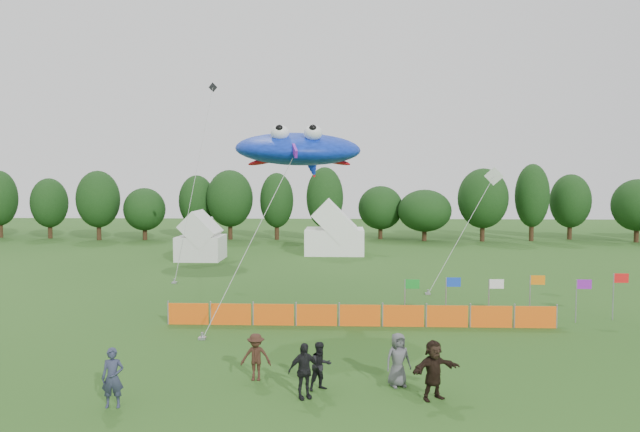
{
  "coord_description": "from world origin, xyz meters",
  "views": [
    {
      "loc": [
        0.97,
        -18.4,
        6.76
      ],
      "look_at": [
        0.0,
        6.0,
        5.2
      ],
      "focal_mm": 32.0,
      "sensor_mm": 36.0,
      "label": 1
    }
  ],
  "objects_px": {
    "spectator_b": "(321,366)",
    "spectator_f": "(434,370)",
    "stingray_kite": "(300,150)",
    "spectator_c": "(256,357)",
    "spectator_a": "(113,378)",
    "tent_right": "(335,233)",
    "spectator_e": "(398,360)",
    "tent_left": "(201,240)",
    "barrier_fence": "(360,315)",
    "spectator_d": "(304,371)"
  },
  "relations": [
    {
      "from": "spectator_d",
      "to": "spectator_e",
      "type": "bearing_deg",
      "value": -4.54
    },
    {
      "from": "tent_right",
      "to": "spectator_a",
      "type": "height_order",
      "value": "tent_right"
    },
    {
      "from": "spectator_d",
      "to": "tent_left",
      "type": "bearing_deg",
      "value": 83.94
    },
    {
      "from": "spectator_b",
      "to": "spectator_e",
      "type": "height_order",
      "value": "spectator_e"
    },
    {
      "from": "barrier_fence",
      "to": "spectator_b",
      "type": "height_order",
      "value": "spectator_b"
    },
    {
      "from": "spectator_b",
      "to": "spectator_e",
      "type": "relative_size",
      "value": 0.89
    },
    {
      "from": "spectator_a",
      "to": "spectator_f",
      "type": "bearing_deg",
      "value": -1.64
    },
    {
      "from": "spectator_d",
      "to": "stingray_kite",
      "type": "xyz_separation_m",
      "value": [
        -0.96,
        11.65,
        7.4
      ]
    },
    {
      "from": "tent_left",
      "to": "spectator_d",
      "type": "relative_size",
      "value": 2.16
    },
    {
      "from": "barrier_fence",
      "to": "stingray_kite",
      "type": "relative_size",
      "value": 1.34
    },
    {
      "from": "barrier_fence",
      "to": "tent_right",
      "type": "bearing_deg",
      "value": 93.42
    },
    {
      "from": "spectator_d",
      "to": "stingray_kite",
      "type": "distance_m",
      "value": 13.84
    },
    {
      "from": "spectator_d",
      "to": "spectator_e",
      "type": "xyz_separation_m",
      "value": [
        3.01,
        1.17,
        0.01
      ]
    },
    {
      "from": "spectator_a",
      "to": "spectator_e",
      "type": "xyz_separation_m",
      "value": [
        8.63,
        2.08,
        -0.01
      ]
    },
    {
      "from": "tent_left",
      "to": "spectator_e",
      "type": "distance_m",
      "value": 32.16
    },
    {
      "from": "tent_left",
      "to": "stingray_kite",
      "type": "relative_size",
      "value": 0.28
    },
    {
      "from": "spectator_a",
      "to": "spectator_e",
      "type": "bearing_deg",
      "value": 6.06
    },
    {
      "from": "spectator_a",
      "to": "spectator_b",
      "type": "distance_m",
      "value": 6.33
    },
    {
      "from": "tent_left",
      "to": "barrier_fence",
      "type": "xyz_separation_m",
      "value": [
        12.76,
        -21.44,
        -1.17
      ]
    },
    {
      "from": "tent_right",
      "to": "spectator_a",
      "type": "xyz_separation_m",
      "value": [
        -6.08,
        -35.33,
        -1.02
      ]
    },
    {
      "from": "tent_right",
      "to": "spectator_f",
      "type": "height_order",
      "value": "tent_right"
    },
    {
      "from": "tent_right",
      "to": "spectator_a",
      "type": "bearing_deg",
      "value": -99.77
    },
    {
      "from": "spectator_b",
      "to": "spectator_f",
      "type": "relative_size",
      "value": 0.85
    },
    {
      "from": "spectator_c",
      "to": "spectator_f",
      "type": "xyz_separation_m",
      "value": [
        5.72,
        -1.45,
        0.13
      ]
    },
    {
      "from": "tent_left",
      "to": "barrier_fence",
      "type": "distance_m",
      "value": 24.98
    },
    {
      "from": "spectator_a",
      "to": "stingray_kite",
      "type": "xyz_separation_m",
      "value": [
        4.66,
        12.57,
        7.37
      ]
    },
    {
      "from": "tent_left",
      "to": "spectator_a",
      "type": "bearing_deg",
      "value": -80.6
    },
    {
      "from": "spectator_b",
      "to": "barrier_fence",
      "type": "bearing_deg",
      "value": 50.12
    },
    {
      "from": "spectator_c",
      "to": "stingray_kite",
      "type": "xyz_separation_m",
      "value": [
        0.76,
        10.13,
        7.47
      ]
    },
    {
      "from": "spectator_d",
      "to": "stingray_kite",
      "type": "relative_size",
      "value": 0.13
    },
    {
      "from": "tent_right",
      "to": "spectator_e",
      "type": "bearing_deg",
      "value": -85.61
    },
    {
      "from": "barrier_fence",
      "to": "spectator_c",
      "type": "height_order",
      "value": "spectator_c"
    },
    {
      "from": "spectator_c",
      "to": "spectator_e",
      "type": "distance_m",
      "value": 4.75
    },
    {
      "from": "spectator_c",
      "to": "stingray_kite",
      "type": "distance_m",
      "value": 12.61
    },
    {
      "from": "spectator_a",
      "to": "spectator_d",
      "type": "relative_size",
      "value": 1.03
    },
    {
      "from": "stingray_kite",
      "to": "spectator_c",
      "type": "bearing_deg",
      "value": -94.27
    },
    {
      "from": "spectator_b",
      "to": "spectator_c",
      "type": "height_order",
      "value": "spectator_c"
    },
    {
      "from": "tent_right",
      "to": "spectator_d",
      "type": "relative_size",
      "value": 3.09
    },
    {
      "from": "barrier_fence",
      "to": "stingray_kite",
      "type": "distance_m",
      "value": 8.79
    },
    {
      "from": "spectator_f",
      "to": "stingray_kite",
      "type": "height_order",
      "value": "stingray_kite"
    },
    {
      "from": "tent_left",
      "to": "tent_right",
      "type": "relative_size",
      "value": 0.7
    },
    {
      "from": "tent_right",
      "to": "spectator_d",
      "type": "distance_m",
      "value": 34.43
    },
    {
      "from": "spectator_c",
      "to": "stingray_kite",
      "type": "height_order",
      "value": "stingray_kite"
    },
    {
      "from": "spectator_b",
      "to": "spectator_c",
      "type": "distance_m",
      "value": 2.36
    },
    {
      "from": "tent_left",
      "to": "spectator_a",
      "type": "distance_m",
      "value": 31.56
    },
    {
      "from": "spectator_a",
      "to": "spectator_e",
      "type": "height_order",
      "value": "spectator_a"
    },
    {
      "from": "barrier_fence",
      "to": "spectator_b",
      "type": "bearing_deg",
      "value": -100.54
    },
    {
      "from": "spectator_c",
      "to": "spectator_d",
      "type": "height_order",
      "value": "spectator_d"
    },
    {
      "from": "barrier_fence",
      "to": "spectator_a",
      "type": "height_order",
      "value": "spectator_a"
    },
    {
      "from": "barrier_fence",
      "to": "spectator_d",
      "type": "bearing_deg",
      "value": -102.81
    }
  ]
}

